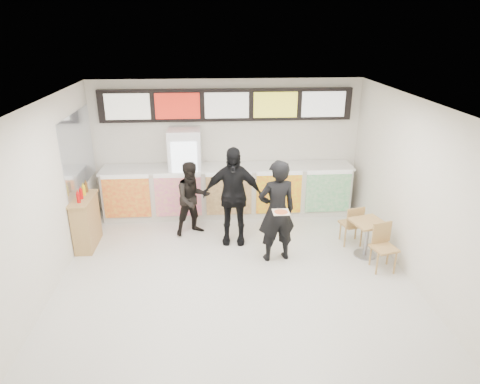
{
  "coord_description": "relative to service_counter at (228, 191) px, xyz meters",
  "views": [
    {
      "loc": [
        -0.35,
        -5.92,
        4.11
      ],
      "look_at": [
        0.14,
        1.2,
        1.28
      ],
      "focal_mm": 32.0,
      "sensor_mm": 36.0,
      "label": 1
    }
  ],
  "objects": [
    {
      "name": "floor",
      "position": [
        -0.0,
        -3.09,
        -0.57
      ],
      "size": [
        7.0,
        7.0,
        0.0
      ],
      "primitive_type": "plane",
      "color": "beige",
      "rests_on": "ground"
    },
    {
      "name": "ceiling",
      "position": [
        -0.0,
        -3.09,
        2.43
      ],
      "size": [
        7.0,
        7.0,
        0.0
      ],
      "primitive_type": "plane",
      "rotation": [
        3.14,
        0.0,
        0.0
      ],
      "color": "white",
      "rests_on": "wall_back"
    },
    {
      "name": "wall_back",
      "position": [
        -0.0,
        0.41,
        0.93
      ],
      "size": [
        6.0,
        0.0,
        6.0
      ],
      "primitive_type": "plane",
      "rotation": [
        1.57,
        0.0,
        0.0
      ],
      "color": "silver",
      "rests_on": "floor"
    },
    {
      "name": "wall_left",
      "position": [
        -3.0,
        -3.09,
        0.93
      ],
      "size": [
        0.0,
        7.0,
        7.0
      ],
      "primitive_type": "plane",
      "rotation": [
        1.57,
        0.0,
        1.57
      ],
      "color": "silver",
      "rests_on": "floor"
    },
    {
      "name": "wall_right",
      "position": [
        3.0,
        -3.09,
        0.93
      ],
      "size": [
        0.0,
        7.0,
        7.0
      ],
      "primitive_type": "plane",
      "rotation": [
        1.57,
        0.0,
        -1.57
      ],
      "color": "silver",
      "rests_on": "floor"
    },
    {
      "name": "service_counter",
      "position": [
        0.0,
        0.0,
        0.0
      ],
      "size": [
        5.56,
        0.77,
        1.14
      ],
      "color": "silver",
      "rests_on": "floor"
    },
    {
      "name": "menu_board",
      "position": [
        0.0,
        0.32,
        1.88
      ],
      "size": [
        5.5,
        0.14,
        0.7
      ],
      "color": "black",
      "rests_on": "wall_back"
    },
    {
      "name": "drinks_fridge",
      "position": [
        -0.93,
        0.02,
        0.43
      ],
      "size": [
        0.7,
        0.67,
        2.0
      ],
      "color": "white",
      "rests_on": "floor"
    },
    {
      "name": "mirror_panel",
      "position": [
        -2.99,
        -0.64,
        1.18
      ],
      "size": [
        0.01,
        2.0,
        1.5
      ],
      "primitive_type": "cube",
      "color": "#B2B7BF",
      "rests_on": "wall_left"
    },
    {
      "name": "customer_main",
      "position": [
        0.79,
        -2.07,
        0.39
      ],
      "size": [
        0.78,
        0.59,
        1.92
      ],
      "primitive_type": "imported",
      "rotation": [
        0.0,
        0.0,
        3.34
      ],
      "color": "black",
      "rests_on": "floor"
    },
    {
      "name": "customer_left",
      "position": [
        -0.76,
        -0.92,
        0.2
      ],
      "size": [
        0.93,
        0.84,
        1.55
      ],
      "primitive_type": "imported",
      "rotation": [
        0.0,
        0.0,
        0.42
      ],
      "color": "black",
      "rests_on": "floor"
    },
    {
      "name": "customer_mid",
      "position": [
        0.03,
        -1.33,
        0.41
      ],
      "size": [
        1.2,
        0.6,
        1.97
      ],
      "primitive_type": "imported",
      "rotation": [
        0.0,
        0.0,
        -0.1
      ],
      "color": "black",
      "rests_on": "floor"
    },
    {
      "name": "pizza_slice",
      "position": [
        0.79,
        -2.52,
        0.58
      ],
      "size": [
        0.36,
        0.36,
        0.02
      ],
      "color": "beige",
      "rests_on": "customer_main"
    },
    {
      "name": "cafe_table",
      "position": [
        2.5,
        -2.08,
        -0.08
      ],
      "size": [
        0.75,
        1.49,
        0.84
      ],
      "rotation": [
        0.0,
        0.0,
        0.26
      ],
      "color": "tan",
      "rests_on": "floor"
    },
    {
      "name": "condiment_ledge",
      "position": [
        -2.82,
        -1.32,
        -0.05
      ],
      "size": [
        0.37,
        0.91,
        1.22
      ],
      "color": "tan",
      "rests_on": "floor"
    }
  ]
}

